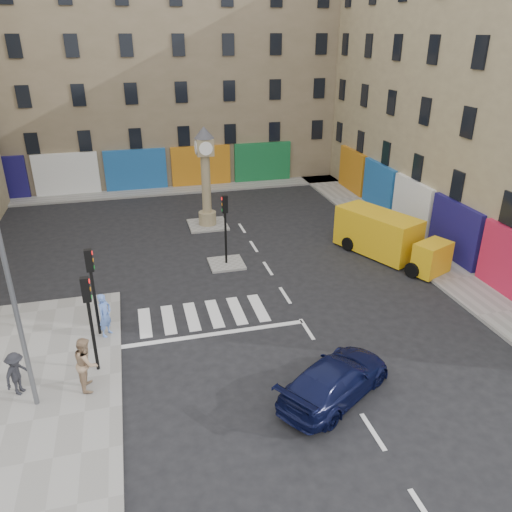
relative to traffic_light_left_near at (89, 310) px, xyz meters
name	(u,v)px	position (x,y,z in m)	size (l,w,h in m)	color
ground	(315,343)	(8.30, -0.20, -2.62)	(120.00, 120.00, 0.00)	black
sidewalk_left	(7,426)	(-2.70, -2.20, -2.55)	(7.00, 16.00, 0.15)	gray
sidewalk_right	(391,231)	(17.00, 9.80, -2.55)	(2.60, 30.00, 0.15)	gray
sidewalk_far	(165,190)	(4.30, 22.00, -2.55)	(32.00, 2.40, 0.15)	gray
island_near	(226,264)	(6.30, 7.80, -2.56)	(1.80, 1.80, 0.12)	gray
island_far	(208,225)	(6.30, 13.80, -2.56)	(2.40, 2.40, 0.12)	gray
building_right	(505,94)	(23.30, 9.80, 5.38)	(10.00, 30.00, 16.00)	#9D8D66
building_far	(150,69)	(4.30, 27.80, 5.88)	(32.00, 10.00, 17.00)	#806F55
traffic_light_left_near	(89,310)	(0.00, 0.00, 0.00)	(0.28, 0.22, 3.70)	black
traffic_light_left_far	(92,279)	(0.00, 2.40, 0.00)	(0.28, 0.22, 3.70)	black
traffic_light_island	(225,219)	(6.30, 7.80, -0.03)	(0.28, 0.22, 3.70)	black
lamp_post	(8,277)	(-1.90, -1.40, 2.17)	(0.50, 0.25, 8.30)	#595B60
clock_pillar	(206,171)	(6.30, 13.80, 0.93)	(1.20, 1.20, 6.10)	#9D8D66
navy_sedan	(335,379)	(7.79, -3.33, -1.94)	(1.92, 4.72, 1.37)	black
yellow_van	(387,237)	(14.93, 6.67, -1.46)	(4.29, 6.64, 2.33)	gold
pedestrian_blue	(105,315)	(0.30, 2.23, -1.56)	(0.67, 0.44, 1.83)	#5B80D1
pedestrian_tan	(87,363)	(-0.24, -0.94, -1.50)	(0.94, 0.74, 1.94)	#9E7F61
pedestrian_dark	(17,374)	(-2.49, -0.70, -1.68)	(1.02, 0.58, 1.57)	black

